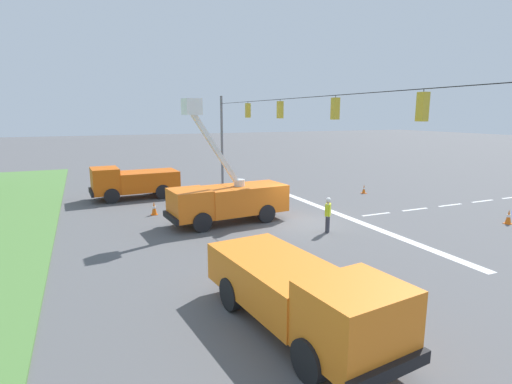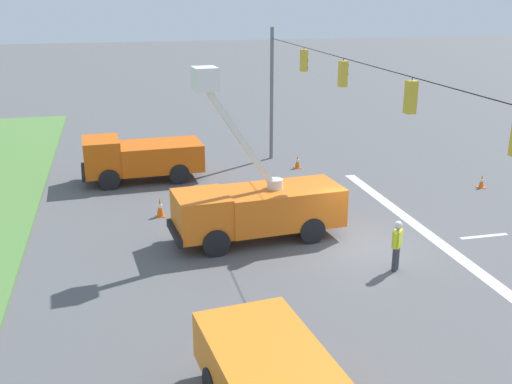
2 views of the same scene
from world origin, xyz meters
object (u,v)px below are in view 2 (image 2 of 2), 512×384
object	(u,v)px
utility_truck_bucket_lift	(257,205)
road_worker	(397,243)
traffic_cone_foreground_right	(232,190)
utility_truck_support_near	(140,157)
traffic_cone_mid_right	(482,181)
traffic_cone_near_bucket	(297,162)
traffic_cone_mid_left	(160,207)

from	to	relation	value
utility_truck_bucket_lift	road_worker	distance (m)	5.43
utility_truck_bucket_lift	traffic_cone_foreground_right	world-z (taller)	utility_truck_bucket_lift
utility_truck_support_near	road_worker	world-z (taller)	utility_truck_support_near
traffic_cone_mid_right	traffic_cone_near_bucket	distance (m)	9.27
utility_truck_bucket_lift	traffic_cone_near_bucket	size ratio (longest dim) A/B	9.08
utility_truck_support_near	road_worker	xyz separation A→B (m)	(-12.38, -7.79, -0.20)
utility_truck_support_near	traffic_cone_foreground_right	xyz separation A→B (m)	(-3.81, -3.89, -0.82)
traffic_cone_foreground_right	traffic_cone_mid_left	size ratio (longest dim) A/B	0.95
traffic_cone_foreground_right	traffic_cone_mid_left	distance (m)	3.74
road_worker	traffic_cone_mid_left	distance (m)	10.13
road_worker	traffic_cone_foreground_right	size ratio (longest dim) A/B	2.31
utility_truck_support_near	traffic_cone_mid_right	distance (m)	16.65
traffic_cone_foreground_right	traffic_cone_mid_right	world-z (taller)	traffic_cone_foreground_right
traffic_cone_mid_right	traffic_cone_near_bucket	size ratio (longest dim) A/B	0.89
road_worker	traffic_cone_foreground_right	distance (m)	9.44
utility_truck_bucket_lift	traffic_cone_near_bucket	distance (m)	9.97
road_worker	traffic_cone_mid_left	size ratio (longest dim) A/B	2.20
traffic_cone_mid_right	traffic_cone_near_bucket	xyz separation A→B (m)	(5.30, 7.60, 0.05)
utility_truck_support_near	utility_truck_bucket_lift	bearing A→B (deg)	-155.94
utility_truck_support_near	road_worker	distance (m)	14.63
traffic_cone_foreground_right	traffic_cone_mid_right	distance (m)	12.02
utility_truck_bucket_lift	traffic_cone_mid_left	world-z (taller)	utility_truck_bucket_lift
utility_truck_support_near	traffic_cone_foreground_right	distance (m)	5.50
utility_truck_bucket_lift	traffic_cone_mid_left	bearing A→B (deg)	45.77
utility_truck_support_near	traffic_cone_near_bucket	distance (m)	8.29
traffic_cone_foreground_right	road_worker	bearing A→B (deg)	-155.55
utility_truck_support_near	traffic_cone_mid_left	world-z (taller)	utility_truck_support_near
utility_truck_bucket_lift	road_worker	size ratio (longest dim) A/B	3.76
traffic_cone_mid_left	utility_truck_bucket_lift	bearing A→B (deg)	-134.23
traffic_cone_mid_left	traffic_cone_mid_right	size ratio (longest dim) A/B	1.23
utility_truck_bucket_lift	utility_truck_support_near	size ratio (longest dim) A/B	1.11
utility_truck_bucket_lift	traffic_cone_mid_right	size ratio (longest dim) A/B	10.18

